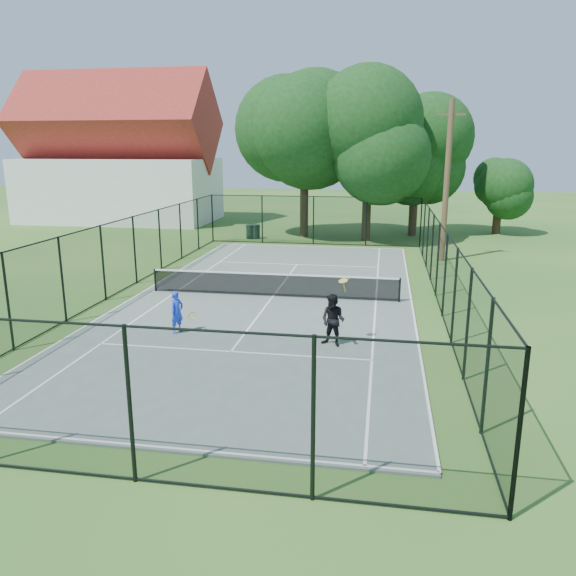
% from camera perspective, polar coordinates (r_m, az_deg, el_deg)
% --- Properties ---
extents(ground, '(120.00, 120.00, 0.00)m').
position_cam_1_polar(ground, '(22.66, -1.53, -1.00)').
color(ground, '#27591E').
extents(tennis_court, '(11.00, 24.00, 0.06)m').
position_cam_1_polar(tennis_court, '(22.65, -1.53, -0.93)').
color(tennis_court, '#55645D').
rests_on(tennis_court, ground).
extents(tennis_net, '(10.08, 0.08, 0.95)m').
position_cam_1_polar(tennis_net, '(22.52, -1.54, 0.42)').
color(tennis_net, black).
rests_on(tennis_net, tennis_court).
extents(fence, '(13.10, 26.10, 3.00)m').
position_cam_1_polar(fence, '(22.32, -1.55, 2.72)').
color(fence, black).
rests_on(fence, ground).
extents(tree_near_left, '(7.53, 7.53, 9.82)m').
position_cam_1_polar(tree_near_left, '(37.95, 1.69, 14.32)').
color(tree_near_left, '#332114').
rests_on(tree_near_left, ground).
extents(tree_near_mid, '(7.04, 7.04, 9.20)m').
position_cam_1_polar(tree_near_mid, '(36.48, 8.18, 13.62)').
color(tree_near_mid, '#332114').
rests_on(tree_near_mid, ground).
extents(tree_near_right, '(6.00, 6.00, 8.28)m').
position_cam_1_polar(tree_near_right, '(39.25, 12.88, 12.84)').
color(tree_near_right, '#332114').
rests_on(tree_near_right, ground).
extents(tree_far_right, '(3.76, 3.76, 4.97)m').
position_cam_1_polar(tree_far_right, '(41.98, 20.70, 9.35)').
color(tree_far_right, '#332114').
rests_on(tree_far_right, ground).
extents(building, '(15.30, 8.15, 11.87)m').
position_cam_1_polar(building, '(48.39, -16.81, 12.38)').
color(building, silver).
rests_on(building, ground).
extents(trash_bin_left, '(0.58, 0.58, 0.91)m').
position_cam_1_polar(trash_bin_left, '(37.42, -3.86, 5.72)').
color(trash_bin_left, black).
rests_on(trash_bin_left, ground).
extents(trash_bin_right, '(0.58, 0.58, 0.93)m').
position_cam_1_polar(trash_bin_right, '(37.41, -3.29, 5.74)').
color(trash_bin_right, black).
rests_on(trash_bin_right, ground).
extents(utility_pole, '(1.40, 0.30, 8.25)m').
position_cam_1_polar(utility_pole, '(30.67, 15.83, 10.38)').
color(utility_pole, '#4C3823').
rests_on(utility_pole, ground).
extents(player_blue, '(0.84, 0.60, 1.38)m').
position_cam_1_polar(player_blue, '(18.43, -11.20, -2.42)').
color(player_blue, blue).
rests_on(player_blue, tennis_court).
extents(player_black, '(0.94, 1.13, 2.02)m').
position_cam_1_polar(player_black, '(16.93, 4.60, -3.28)').
color(player_black, black).
rests_on(player_black, tennis_court).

